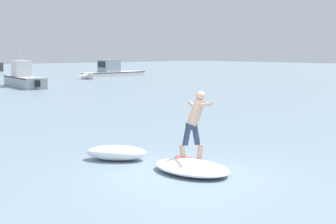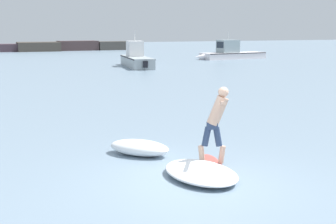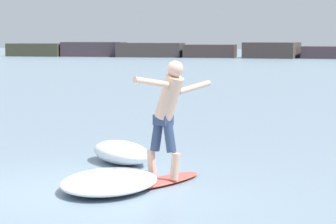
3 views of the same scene
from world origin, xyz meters
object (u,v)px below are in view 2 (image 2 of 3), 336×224
object	(u,v)px
surfboard	(212,165)
fishing_boat_near_jetty	(231,53)
small_boat_offshore	(136,59)
surfer	(217,118)

from	to	relation	value
surfboard	fishing_boat_near_jetty	distance (m)	40.46
small_boat_offshore	surfboard	bearing A→B (deg)	-106.13
surfboard	fishing_boat_near_jetty	world-z (taller)	fishing_boat_near_jetty
fishing_boat_near_jetty	surfer	bearing A→B (deg)	-121.42
surfboard	surfer	bearing A→B (deg)	-7.33
surfboard	surfer	distance (m)	1.13
surfer	fishing_boat_near_jetty	size ratio (longest dim) A/B	0.21
fishing_boat_near_jetty	small_boat_offshore	size ratio (longest dim) A/B	1.07
surfboard	surfer	world-z (taller)	surfer
fishing_boat_near_jetty	small_boat_offshore	distance (m)	13.99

